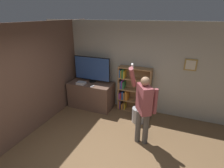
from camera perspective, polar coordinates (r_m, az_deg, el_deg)
wall_back at (r=5.32m, az=7.38°, el=5.24°), size 6.13×0.09×2.70m
wall_side_brick at (r=5.13m, az=-20.31°, el=3.38°), size 0.06×4.28×2.70m
tv_ledge at (r=5.75m, az=-6.72°, el=-3.44°), size 1.40×0.72×0.83m
television at (r=5.54m, az=-6.54°, el=4.85°), size 1.21×0.22×0.81m
game_console at (r=5.50m, az=-10.06°, el=0.29°), size 0.27×0.20×0.07m
remote_loose at (r=5.28m, az=-6.46°, el=-0.76°), size 0.10×0.14×0.02m
bookshelf at (r=5.40m, az=6.29°, el=-2.01°), size 0.98×0.28×1.42m
person at (r=3.92m, az=10.24°, el=-6.74°), size 0.58×0.56×1.97m
waste_bin at (r=5.06m, az=8.58°, el=-9.95°), size 0.36×0.36×0.43m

